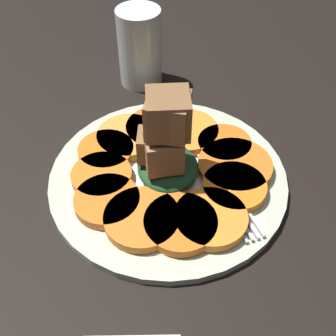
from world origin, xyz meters
The scene contains 17 objects.
table_slab centered at (0.00, 0.00, 1.00)cm, with size 120.00×120.00×2.00cm, color black.
plate centered at (0.00, 0.00, 2.52)cm, with size 28.45×28.45×1.05cm.
carrot_slice_0 centered at (6.11, 5.02, 3.66)cm, with size 8.16×8.16×1.12cm, color orange.
carrot_slice_1 centered at (3.54, 7.69, 3.66)cm, with size 6.96×6.96×1.12cm, color orange.
carrot_slice_2 centered at (-0.72, 7.83, 3.66)cm, with size 7.16×7.16×1.12cm, color orange.
carrot_slice_3 centered at (-4.55, 6.87, 3.66)cm, with size 7.40×7.40×1.12cm, color orange.
carrot_slice_4 centered at (-7.07, 2.90, 3.66)cm, with size 8.29×8.29×1.12cm, color orange.
carrot_slice_5 centered at (-7.76, -1.22, 3.66)cm, with size 7.91×7.91×1.12cm, color orange.
carrot_slice_6 centered at (-7.13, -4.47, 3.66)cm, with size 7.99×7.99×1.12cm, color orange.
carrot_slice_7 centered at (-2.77, -7.56, 3.66)cm, with size 7.38×7.38×1.12cm, color orange.
carrot_slice_8 centered at (0.67, -8.07, 3.66)cm, with size 8.97×8.97×1.12cm, color orange.
carrot_slice_9 centered at (4.48, -7.21, 3.66)cm, with size 6.78×6.78×1.12cm, color orange.
carrot_slice_10 centered at (7.01, -2.55, 3.66)cm, with size 8.30×8.30×1.12cm, color orange.
carrot_slice_11 centered at (7.63, 1.20, 3.66)cm, with size 8.45×8.45×1.12cm, color orange.
center_pile centered at (-0.05, 0.13, 8.40)cm, with size 8.03×7.22×11.40cm.
fork centered at (-1.81, -5.99, 3.30)cm, with size 17.34×7.92×0.40cm.
water_glass centered at (21.29, 3.84, 7.73)cm, with size 6.44×6.44×11.45cm.
Camera 1 is at (-34.59, 0.53, 39.85)cm, focal length 45.00 mm.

